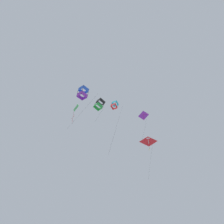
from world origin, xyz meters
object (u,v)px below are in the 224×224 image
object	(u,v)px
kite_box_upper_right	(115,105)
kite_diamond_near_right	(144,115)
kite_box_mid_left	(99,104)
kite_diamond_near_left	(76,108)
kite_box_highest	(83,93)
kite_delta_low_drifter	(148,141)

from	to	relation	value
kite_box_upper_right	kite_diamond_near_right	world-z (taller)	kite_diamond_near_right
kite_box_upper_right	kite_box_mid_left	size ratio (longest dim) A/B	1.69
kite_box_mid_left	kite_diamond_near_left	xyz separation A→B (m)	(0.99, 4.81, 0.43)
kite_diamond_near_left	kite_diamond_near_right	size ratio (longest dim) A/B	0.66
kite_box_upper_right	kite_diamond_near_right	distance (m)	9.68
kite_box_highest	kite_box_upper_right	bearing A→B (deg)	-140.38
kite_box_mid_left	kite_delta_low_drifter	xyz separation A→B (m)	(7.55, -7.30, -4.82)
kite_box_highest	kite_delta_low_drifter	xyz separation A→B (m)	(10.77, -9.02, -5.42)
kite_box_highest	kite_delta_low_drifter	size ratio (longest dim) A/B	1.10
kite_box_mid_left	kite_diamond_near_right	distance (m)	9.56
kite_delta_low_drifter	kite_box_mid_left	bearing A→B (deg)	39.85
kite_box_mid_left	kite_diamond_near_left	bearing A→B (deg)	26.12
kite_box_mid_left	kite_delta_low_drifter	world-z (taller)	kite_box_mid_left
kite_box_upper_right	kite_diamond_near_right	xyz separation A→B (m)	(8.73, -3.73, 1.89)
kite_box_highest	kite_diamond_near_left	distance (m)	5.23
kite_box_highest	kite_diamond_near_left	bearing A→B (deg)	-27.01
kite_delta_low_drifter	kite_box_highest	bearing A→B (deg)	43.93
kite_diamond_near_left	kite_delta_low_drifter	xyz separation A→B (m)	(6.56, -12.11, -5.25)
kite_diamond_near_right	kite_delta_low_drifter	bearing A→B (deg)	-116.07
kite_delta_low_drifter	kite_diamond_near_right	size ratio (longest dim) A/B	1.16
kite_diamond_near_right	kite_box_mid_left	bearing A→B (deg)	42.36
kite_box_highest	kite_diamond_near_right	size ratio (longest dim) A/B	1.27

